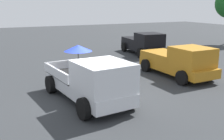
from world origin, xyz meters
The scene contains 4 objects.
ground_plane centered at (0.00, 0.00, 0.00)m, with size 80.00×80.00×0.00m, color #2D3033.
pickup_truck_main centered at (0.43, 0.05, 0.97)m, with size 5.21×2.64×2.20m.
pickup_truck_red centered at (-1.33, 5.99, 0.87)m, with size 4.84×2.24×1.80m.
pickup_truck_far centered at (-8.16, 8.03, 0.87)m, with size 4.96×2.56×1.80m.
Camera 1 is at (10.29, -3.85, 3.98)m, focal length 43.44 mm.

